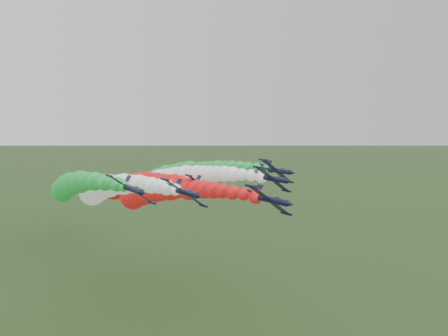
# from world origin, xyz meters

# --- Properties ---
(jet_lead) EXTENTS (16.22, 89.75, 19.12)m
(jet_lead) POSITION_xyz_m (-1.12, 45.42, 35.75)
(jet_lead) COLOR black
(jet_lead) RESTS_ON ground
(jet_inner_left) EXTENTS (16.26, 89.79, 19.16)m
(jet_inner_left) POSITION_xyz_m (-10.93, 57.97, 36.25)
(jet_inner_left) COLOR black
(jet_inner_left) RESTS_ON ground
(jet_inner_right) EXTENTS (15.44, 88.97, 18.34)m
(jet_inner_right) POSITION_xyz_m (10.30, 55.80, 37.63)
(jet_inner_right) COLOR black
(jet_inner_right) RESTS_ON ground
(jet_outer_left) EXTENTS (15.64, 89.17, 18.54)m
(jet_outer_left) POSITION_xyz_m (-20.00, 60.77, 37.43)
(jet_outer_left) COLOR black
(jet_outer_left) RESTS_ON ground
(jet_outer_right) EXTENTS (16.14, 89.68, 19.05)m
(jet_outer_right) POSITION_xyz_m (17.38, 64.99, 37.83)
(jet_outer_right) COLOR black
(jet_outer_right) RESTS_ON ground
(jet_trail) EXTENTS (16.10, 89.63, 19.01)m
(jet_trail) POSITION_xyz_m (2.56, 73.25, 34.38)
(jet_trail) COLOR black
(jet_trail) RESTS_ON ground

